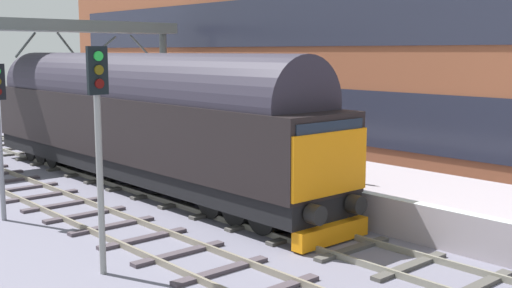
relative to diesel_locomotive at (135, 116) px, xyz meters
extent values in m
plane|color=slate|center=(0.00, -5.03, -2.48)|extent=(140.00, 140.00, 0.00)
cube|color=gray|center=(-0.72, -5.03, -2.41)|extent=(0.07, 60.00, 0.15)
cube|color=gray|center=(0.72, -5.03, -2.41)|extent=(0.07, 60.00, 0.15)
cube|color=#4B4844|center=(0.00, -13.13, -2.44)|extent=(2.50, 0.26, 0.09)
cube|color=#4B4844|center=(0.00, -11.51, -2.44)|extent=(2.50, 0.26, 0.09)
cube|color=#4B4844|center=(0.00, -9.89, -2.44)|extent=(2.50, 0.26, 0.09)
cube|color=#4B4844|center=(0.00, -8.27, -2.44)|extent=(2.50, 0.26, 0.09)
cube|color=#4B4844|center=(0.00, -6.65, -2.44)|extent=(2.50, 0.26, 0.09)
cube|color=#4B4844|center=(0.00, -5.03, -2.44)|extent=(2.50, 0.26, 0.09)
cube|color=#4B4844|center=(0.00, -3.41, -2.44)|extent=(2.50, 0.26, 0.09)
cube|color=#4B4844|center=(0.00, -1.78, -2.44)|extent=(2.50, 0.26, 0.09)
cube|color=#4B4844|center=(0.00, -0.16, -2.44)|extent=(2.50, 0.26, 0.09)
cube|color=#4B4844|center=(0.00, 1.46, -2.44)|extent=(2.50, 0.26, 0.09)
cube|color=#4B4844|center=(0.00, 3.08, -2.44)|extent=(2.50, 0.26, 0.09)
cube|color=#4B4844|center=(0.00, 4.70, -2.44)|extent=(2.50, 0.26, 0.09)
cube|color=#4B4844|center=(0.00, 6.32, -2.44)|extent=(2.50, 0.26, 0.09)
cube|color=#4B4844|center=(0.00, 7.95, -2.44)|extent=(2.50, 0.26, 0.09)
cube|color=#4B4844|center=(0.00, 9.57, -2.44)|extent=(2.50, 0.26, 0.09)
cube|color=#4B4844|center=(0.00, 11.19, -2.44)|extent=(2.50, 0.26, 0.09)
cube|color=#4B4844|center=(0.00, 12.81, -2.44)|extent=(2.50, 0.26, 0.09)
cube|color=gray|center=(-4.02, -5.03, -2.41)|extent=(0.07, 60.00, 0.15)
cube|color=gray|center=(-2.59, -5.03, -2.41)|extent=(0.07, 60.00, 0.15)
cube|color=#473D44|center=(-3.30, -8.97, -2.44)|extent=(2.50, 0.26, 0.09)
cube|color=#473D44|center=(-3.30, -7.40, -2.44)|extent=(2.50, 0.26, 0.09)
cube|color=#473D44|center=(-3.30, -5.82, -2.44)|extent=(2.50, 0.26, 0.09)
cube|color=#473D44|center=(-3.30, -4.24, -2.44)|extent=(2.50, 0.26, 0.09)
cube|color=#473D44|center=(-3.30, -2.66, -2.44)|extent=(2.50, 0.26, 0.09)
cube|color=#473D44|center=(-3.30, -1.08, -2.44)|extent=(2.50, 0.26, 0.09)
cube|color=#473D44|center=(-3.30, 0.50, -2.44)|extent=(2.50, 0.26, 0.09)
cube|color=#473D44|center=(-3.30, 2.08, -2.44)|extent=(2.50, 0.26, 0.09)
cube|color=#473D44|center=(-3.30, 3.66, -2.44)|extent=(2.50, 0.26, 0.09)
cube|color=#9F969F|center=(3.60, -5.03, -1.98)|extent=(4.00, 44.00, 1.00)
cube|color=white|center=(1.75, -5.03, -1.48)|extent=(0.30, 44.00, 0.01)
cube|color=brown|center=(11.09, -0.14, 3.36)|extent=(5.94, 41.12, 11.68)
cube|color=#282B3C|center=(8.09, -0.14, -0.34)|extent=(0.06, 37.83, 2.18)
cube|color=#282B3C|center=(8.09, -0.14, 3.55)|extent=(0.06, 37.83, 2.18)
cube|color=black|center=(0.00, 0.04, -1.66)|extent=(2.56, 18.26, 0.60)
cube|color=black|center=(0.00, 0.04, -0.31)|extent=(2.70, 18.26, 2.10)
cylinder|color=#2D2936|center=(0.00, 0.04, 0.92)|extent=(2.56, 16.80, 2.57)
cube|color=orange|center=(0.00, -9.14, -0.46)|extent=(2.65, 0.08, 1.58)
cube|color=#232D3D|center=(0.00, -9.12, 0.26)|extent=(2.38, 0.04, 0.64)
cube|color=#232D3D|center=(1.37, 0.04, -0.01)|extent=(0.04, 12.78, 0.44)
cylinder|color=black|center=(-0.75, -9.35, -1.56)|extent=(0.48, 0.35, 0.48)
cylinder|color=black|center=(0.75, -9.35, -1.56)|extent=(0.48, 0.35, 0.48)
cube|color=orange|center=(0.00, -9.20, -2.20)|extent=(2.43, 0.36, 0.47)
cylinder|color=black|center=(0.00, -7.46, -1.96)|extent=(1.64, 1.04, 1.04)
cylinder|color=black|center=(0.00, -6.36, -1.96)|extent=(1.64, 1.04, 1.04)
cylinder|color=black|center=(0.00, -5.26, -1.96)|extent=(1.64, 1.04, 1.04)
cylinder|color=black|center=(0.00, 5.33, -1.96)|extent=(1.64, 1.04, 1.04)
cylinder|color=black|center=(0.00, 6.43, -1.96)|extent=(1.64, 1.04, 1.04)
cylinder|color=black|center=(0.00, 7.53, -1.96)|extent=(1.64, 1.04, 1.04)
cylinder|color=gray|center=(-5.22, -7.31, -0.06)|extent=(0.14, 0.14, 4.84)
cube|color=black|center=(-5.22, -7.37, 1.87)|extent=(0.44, 0.10, 0.99)
cylinder|color=green|center=(-5.22, -7.43, 2.16)|extent=(0.20, 0.06, 0.20)
cylinder|color=#53470A|center=(-5.22, -7.43, 1.88)|extent=(0.20, 0.06, 0.20)
cylinder|color=#500807|center=(-5.22, -7.43, 1.60)|extent=(0.20, 0.06, 0.20)
cylinder|color=gray|center=(-5.22, -1.51, -0.28)|extent=(0.14, 0.14, 4.40)
cylinder|color=slate|center=(2.15, -7.28, -0.53)|extent=(0.08, 0.08, 1.89)
cube|color=black|center=(2.12, -7.28, 0.23)|extent=(0.05, 0.44, 0.36)
cube|color=white|center=(2.09, -7.28, 0.23)|extent=(0.01, 0.20, 0.24)
cylinder|color=slate|center=(6.50, 7.97, 0.32)|extent=(0.36, 0.36, 5.61)
cube|color=slate|center=(0.40, 7.97, 3.38)|extent=(12.60, 2.00, 0.50)
cylinder|color=slate|center=(-0.55, 7.97, 2.53)|extent=(0.99, 0.10, 1.13)
cylinder|color=slate|center=(1.35, 7.97, 2.53)|extent=(0.94, 0.10, 1.16)
cylinder|color=slate|center=(3.25, 7.97, 2.53)|extent=(1.20, 0.10, 0.89)
cylinder|color=slate|center=(5.15, 7.97, 2.53)|extent=(1.09, 0.10, 1.03)
camera|label=1|loc=(-11.41, -19.19, 2.26)|focal=44.14mm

